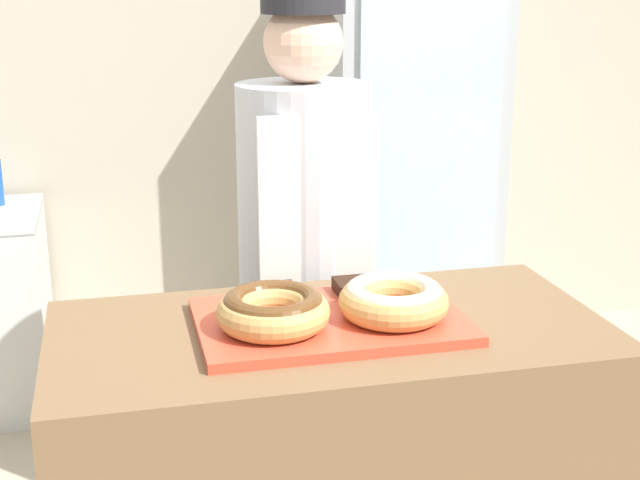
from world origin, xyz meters
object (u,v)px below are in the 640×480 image
object	(u,v)px
brownie_back_right	(354,287)
baker_person	(305,269)
donut_chocolate_glaze	(273,309)
serving_tray	(330,321)
brownie_back_left	(277,293)
donut_light_glaze	(394,299)
beverage_fridge	(403,165)

from	to	relation	value
brownie_back_right	baker_person	xyz separation A→B (m)	(-0.03, 0.42, -0.08)
baker_person	donut_chocolate_glaze	bearing A→B (deg)	-108.99
serving_tray	donut_chocolate_glaze	world-z (taller)	donut_chocolate_glaze
serving_tray	brownie_back_left	xyz separation A→B (m)	(-0.10, 0.14, 0.03)
brownie_back_right	donut_light_glaze	bearing A→B (deg)	-76.83
serving_tray	beverage_fridge	bearing A→B (deg)	66.21
serving_tray	donut_chocolate_glaze	size ratio (longest dim) A/B	2.41
donut_light_glaze	beverage_fridge	bearing A→B (deg)	70.56
donut_chocolate_glaze	brownie_back_right	world-z (taller)	donut_chocolate_glaze
serving_tray	donut_light_glaze	xyz separation A→B (m)	(0.14, -0.04, 0.06)
brownie_back_left	brownie_back_right	bearing A→B (deg)	0.00
donut_light_glaze	brownie_back_right	bearing A→B (deg)	103.17
donut_chocolate_glaze	brownie_back_left	distance (m)	0.19
serving_tray	donut_light_glaze	distance (m)	0.16
serving_tray	brownie_back_left	bearing A→B (deg)	124.19
donut_chocolate_glaze	donut_light_glaze	distance (m)	0.28
donut_chocolate_glaze	brownie_back_left	size ratio (longest dim) A/B	2.74
serving_tray	beverage_fridge	xyz separation A→B (m)	(0.77, 1.75, -0.02)
brownie_back_right	baker_person	world-z (taller)	baker_person
brownie_back_right	brownie_back_left	bearing A→B (deg)	180.00
brownie_back_right	beverage_fridge	world-z (taller)	beverage_fridge
brownie_back_right	baker_person	distance (m)	0.43
donut_light_glaze	brownie_back_right	distance (m)	0.19
donut_chocolate_glaze	brownie_back_left	xyz separation A→B (m)	(0.04, 0.18, -0.03)
brownie_back_left	beverage_fridge	bearing A→B (deg)	61.57
donut_light_glaze	donut_chocolate_glaze	bearing A→B (deg)	180.00
donut_light_glaze	brownie_back_right	size ratio (longest dim) A/B	2.74
donut_chocolate_glaze	beverage_fridge	xyz separation A→B (m)	(0.91, 1.79, -0.08)
donut_chocolate_glaze	brownie_back_right	xyz separation A→B (m)	(0.24, 0.18, -0.03)
baker_person	serving_tray	bearing A→B (deg)	-96.67
serving_tray	donut_light_glaze	bearing A→B (deg)	-15.02
baker_person	beverage_fridge	size ratio (longest dim) A/B	0.91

